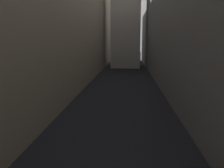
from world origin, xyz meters
TOP-DOWN VIEW (x-y plane):
  - ground_plane at (0.00, 48.00)m, footprint 264.00×264.00m
  - building_block_left at (-13.11, 50.00)m, footprint 15.21×108.00m
  - building_block_right at (10.74, 50.00)m, footprint 10.48×108.00m

SIDE VIEW (x-z plane):
  - ground_plane at x=0.00m, z-range 0.00..0.00m
  - building_block_left at x=-13.11m, z-range 0.00..20.42m
  - building_block_right at x=10.74m, z-range 0.00..23.31m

